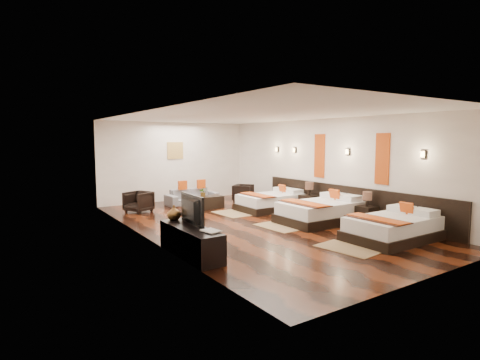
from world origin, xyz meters
TOP-DOWN VIEW (x-y plane):
  - floor at (0.00, 0.00)m, footprint 5.50×9.50m
  - ceiling at (0.00, 0.00)m, footprint 5.50×9.50m
  - back_wall at (0.00, 4.75)m, footprint 5.50×0.01m
  - left_wall at (-2.75, 0.00)m, footprint 0.01×9.50m
  - right_wall at (2.75, 0.00)m, footprint 0.01×9.50m
  - headboard_panel at (2.71, -0.80)m, footprint 0.08×6.60m
  - bed_near at (1.70, -3.00)m, footprint 2.08×1.31m
  - bed_mid at (1.70, -0.84)m, footprint 2.23×1.40m
  - bed_far at (1.70, 1.30)m, footprint 2.02×1.27m
  - nightstand_a at (2.44, -1.71)m, footprint 0.43×0.43m
  - nightstand_b at (2.45, 0.41)m, footprint 0.46×0.46m
  - jute_mat_near at (0.33, -2.93)m, footprint 0.90×1.29m
  - jute_mat_mid at (0.40, -0.66)m, footprint 0.82×1.24m
  - jute_mat_far at (0.33, 1.45)m, footprint 0.80×1.23m
  - tv_console at (-2.50, -1.60)m, footprint 0.50×1.80m
  - tv at (-2.45, -1.37)m, footprint 0.18×1.01m
  - book at (-2.50, -2.18)m, footprint 0.31×0.38m
  - figurine at (-2.50, -0.84)m, footprint 0.37×0.37m
  - sofa at (0.12, 3.65)m, footprint 1.81×0.76m
  - armchair_left at (-1.90, 3.20)m, footprint 0.92×0.91m
  - armchair_right at (1.90, 3.18)m, footprint 0.93×0.93m
  - coffee_table at (0.12, 2.60)m, footprint 1.01×0.53m
  - table_plant at (-0.01, 2.58)m, footprint 0.33×0.30m
  - orange_panel_a at (2.73, -1.90)m, footprint 0.04×0.40m
  - orange_panel_b at (2.73, 0.30)m, footprint 0.04×0.40m
  - sconce_near at (2.70, -3.00)m, footprint 0.07×0.12m
  - sconce_mid at (2.70, -0.80)m, footprint 0.07×0.12m
  - sconce_far at (2.70, 1.40)m, footprint 0.07×0.12m
  - sconce_lounge at (2.70, 2.30)m, footprint 0.07×0.12m
  - gold_artwork at (0.00, 4.73)m, footprint 0.60×0.04m

SIDE VIEW (x-z plane):
  - floor at x=0.00m, z-range -0.01..0.01m
  - jute_mat_near at x=0.33m, z-range 0.00..0.01m
  - jute_mat_mid at x=0.40m, z-range 0.00..0.01m
  - jute_mat_far at x=0.33m, z-range 0.00..0.01m
  - coffee_table at x=0.12m, z-range 0.00..0.40m
  - sofa at x=0.12m, z-range 0.00..0.52m
  - bed_far at x=1.70m, z-range -0.12..0.65m
  - bed_near at x=1.70m, z-range -0.13..0.67m
  - tv_console at x=-2.50m, z-range 0.00..0.55m
  - bed_mid at x=1.70m, z-range -0.13..0.72m
  - nightstand_a at x=2.44m, z-range -0.13..0.73m
  - armchair_right at x=1.90m, z-range 0.00..0.61m
  - armchair_left at x=-1.90m, z-range 0.00..0.63m
  - nightstand_b at x=2.45m, z-range -0.14..0.78m
  - headboard_panel at x=2.71m, z-range 0.00..0.90m
  - table_plant at x=-0.01m, z-range 0.40..0.70m
  - book at x=-2.50m, z-range 0.55..0.58m
  - figurine at x=-2.50m, z-range 0.55..0.85m
  - tv at x=-2.45m, z-range 0.55..1.13m
  - back_wall at x=0.00m, z-range 0.00..2.80m
  - left_wall at x=-2.75m, z-range 0.00..2.80m
  - right_wall at x=2.75m, z-range 0.00..2.80m
  - orange_panel_a at x=2.73m, z-range 1.05..2.35m
  - orange_panel_b at x=2.73m, z-range 1.05..2.35m
  - gold_artwork at x=0.00m, z-range 1.50..2.10m
  - sconce_near at x=2.70m, z-range 1.76..1.94m
  - sconce_mid at x=2.70m, z-range 1.76..1.94m
  - sconce_far at x=2.70m, z-range 1.76..1.94m
  - sconce_lounge at x=2.70m, z-range 1.76..1.94m
  - ceiling at x=0.00m, z-range 2.79..2.80m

